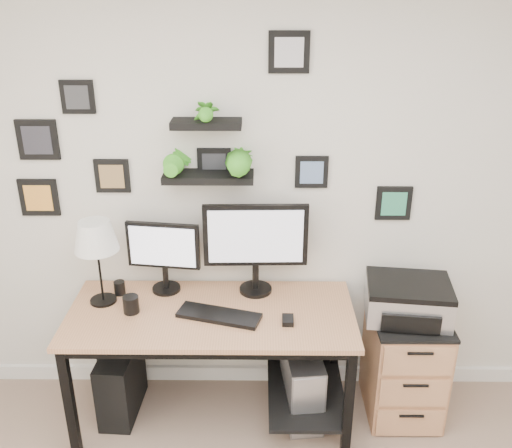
{
  "coord_description": "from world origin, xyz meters",
  "views": [
    {
      "loc": [
        -0.01,
        -1.08,
        2.48
      ],
      "look_at": [
        -0.04,
        1.83,
        1.2
      ],
      "focal_mm": 40.0,
      "sensor_mm": 36.0,
      "label": 1
    }
  ],
  "objects_px": {
    "monitor_right": "(256,241)",
    "file_cabinet": "(404,363)",
    "mug": "(131,304)",
    "pc_tower_black": "(121,381)",
    "desk": "(218,327)",
    "table_lamp": "(96,238)",
    "pc_tower_grey": "(302,383)",
    "printer": "(408,300)",
    "monitor_left": "(164,252)"
  },
  "relations": [
    {
      "from": "table_lamp",
      "to": "mug",
      "type": "xyz_separation_m",
      "value": [
        0.19,
        -0.11,
        -0.35
      ]
    },
    {
      "from": "monitor_right",
      "to": "mug",
      "type": "xyz_separation_m",
      "value": [
        -0.69,
        -0.23,
        -0.28
      ]
    },
    {
      "from": "table_lamp",
      "to": "printer",
      "type": "distance_m",
      "value": 1.79
    },
    {
      "from": "printer",
      "to": "pc_tower_grey",
      "type": "bearing_deg",
      "value": -174.74
    },
    {
      "from": "monitor_left",
      "to": "desk",
      "type": "bearing_deg",
      "value": -31.96
    },
    {
      "from": "table_lamp",
      "to": "mug",
      "type": "height_order",
      "value": "table_lamp"
    },
    {
      "from": "monitor_right",
      "to": "pc_tower_black",
      "type": "relative_size",
      "value": 1.39
    },
    {
      "from": "file_cabinet",
      "to": "printer",
      "type": "relative_size",
      "value": 1.33
    },
    {
      "from": "desk",
      "to": "pc_tower_black",
      "type": "bearing_deg",
      "value": 177.49
    },
    {
      "from": "desk",
      "to": "file_cabinet",
      "type": "relative_size",
      "value": 2.39
    },
    {
      "from": "desk",
      "to": "monitor_right",
      "type": "relative_size",
      "value": 2.68
    },
    {
      "from": "pc_tower_grey",
      "to": "file_cabinet",
      "type": "height_order",
      "value": "file_cabinet"
    },
    {
      "from": "mug",
      "to": "file_cabinet",
      "type": "relative_size",
      "value": 0.15
    },
    {
      "from": "desk",
      "to": "monitor_right",
      "type": "height_order",
      "value": "monitor_right"
    },
    {
      "from": "mug",
      "to": "file_cabinet",
      "type": "distance_m",
      "value": 1.65
    },
    {
      "from": "desk",
      "to": "monitor_left",
      "type": "relative_size",
      "value": 3.67
    },
    {
      "from": "monitor_right",
      "to": "file_cabinet",
      "type": "xyz_separation_m",
      "value": [
        0.89,
        -0.13,
        -0.74
      ]
    },
    {
      "from": "table_lamp",
      "to": "pc_tower_grey",
      "type": "bearing_deg",
      "value": -3.39
    },
    {
      "from": "desk",
      "to": "monitor_right",
      "type": "distance_m",
      "value": 0.54
    },
    {
      "from": "monitor_right",
      "to": "printer",
      "type": "xyz_separation_m",
      "value": [
        0.87,
        -0.13,
        -0.3
      ]
    },
    {
      "from": "mug",
      "to": "monitor_left",
      "type": "bearing_deg",
      "value": 57.01
    },
    {
      "from": "pc_tower_grey",
      "to": "monitor_left",
      "type": "bearing_deg",
      "value": 166.49
    },
    {
      "from": "desk",
      "to": "pc_tower_black",
      "type": "relative_size",
      "value": 3.72
    },
    {
      "from": "monitor_right",
      "to": "file_cabinet",
      "type": "height_order",
      "value": "monitor_right"
    },
    {
      "from": "table_lamp",
      "to": "file_cabinet",
      "type": "bearing_deg",
      "value": -0.51
    },
    {
      "from": "table_lamp",
      "to": "file_cabinet",
      "type": "height_order",
      "value": "table_lamp"
    },
    {
      "from": "monitor_left",
      "to": "monitor_right",
      "type": "xyz_separation_m",
      "value": [
        0.53,
        -0.01,
        0.07
      ]
    },
    {
      "from": "desk",
      "to": "table_lamp",
      "type": "xyz_separation_m",
      "value": [
        -0.66,
        0.07,
        0.53
      ]
    },
    {
      "from": "table_lamp",
      "to": "file_cabinet",
      "type": "xyz_separation_m",
      "value": [
        1.77,
        -0.02,
        -0.82
      ]
    },
    {
      "from": "monitor_left",
      "to": "monitor_right",
      "type": "distance_m",
      "value": 0.54
    },
    {
      "from": "mug",
      "to": "printer",
      "type": "height_order",
      "value": "printer"
    },
    {
      "from": "monitor_left",
      "to": "table_lamp",
      "type": "xyz_separation_m",
      "value": [
        -0.34,
        -0.13,
        0.15
      ]
    },
    {
      "from": "monitor_right",
      "to": "table_lamp",
      "type": "xyz_separation_m",
      "value": [
        -0.88,
        -0.12,
        0.07
      ]
    },
    {
      "from": "monitor_left",
      "to": "file_cabinet",
      "type": "height_order",
      "value": "monitor_left"
    },
    {
      "from": "monitor_left",
      "to": "printer",
      "type": "distance_m",
      "value": 1.43
    },
    {
      "from": "table_lamp",
      "to": "mug",
      "type": "relative_size",
      "value": 5.05
    },
    {
      "from": "mug",
      "to": "pc_tower_black",
      "type": "height_order",
      "value": "mug"
    },
    {
      "from": "monitor_left",
      "to": "table_lamp",
      "type": "relative_size",
      "value": 0.87
    },
    {
      "from": "pc_tower_black",
      "to": "file_cabinet",
      "type": "distance_m",
      "value": 1.71
    },
    {
      "from": "pc_tower_black",
      "to": "file_cabinet",
      "type": "height_order",
      "value": "file_cabinet"
    },
    {
      "from": "printer",
      "to": "monitor_left",
      "type": "bearing_deg",
      "value": 174.27
    },
    {
      "from": "pc_tower_grey",
      "to": "printer",
      "type": "bearing_deg",
      "value": 5.26
    },
    {
      "from": "mug",
      "to": "pc_tower_black",
      "type": "relative_size",
      "value": 0.23
    },
    {
      "from": "file_cabinet",
      "to": "printer",
      "type": "xyz_separation_m",
      "value": [
        -0.02,
        0.0,
        0.44
      ]
    },
    {
      "from": "file_cabinet",
      "to": "monitor_left",
      "type": "bearing_deg",
      "value": 174.3
    },
    {
      "from": "monitor_right",
      "to": "mug",
      "type": "height_order",
      "value": "monitor_right"
    },
    {
      "from": "monitor_right",
      "to": "pc_tower_black",
      "type": "bearing_deg",
      "value": -168.56
    },
    {
      "from": "desk",
      "to": "pc_tower_black",
      "type": "xyz_separation_m",
      "value": [
        -0.6,
        0.03,
        -0.41
      ]
    },
    {
      "from": "monitor_left",
      "to": "pc_tower_black",
      "type": "xyz_separation_m",
      "value": [
        -0.28,
        -0.17,
        -0.79
      ]
    },
    {
      "from": "monitor_left",
      "to": "pc_tower_grey",
      "type": "distance_m",
      "value": 1.14
    }
  ]
}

